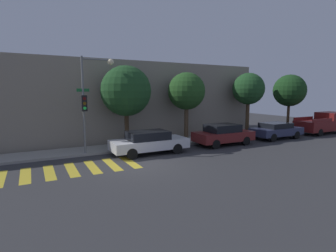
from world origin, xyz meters
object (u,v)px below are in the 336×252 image
Objects in this scene: tree_near_corner at (126,91)px; tree_midblock at (187,92)px; pickup_truck at (324,123)px; sedan_near_corner at (149,142)px; sedan_far_end at (276,130)px; tree_far_end at (248,89)px; tree_behind_truck at (290,91)px; sedan_middle at (223,134)px; traffic_light_pole at (90,93)px.

tree_near_corner reaches higher than tree_midblock.
pickup_truck is 18.10m from tree_near_corner.
sedan_near_corner reaches higher than sedan_far_end.
pickup_truck is (6.14, 0.00, 0.23)m from sedan_far_end.
tree_far_end is (10.71, 0.00, 0.18)m from tree_near_corner.
tree_behind_truck is at bearing 0.00° from tree_near_corner.
tree_near_corner reaches higher than sedan_near_corner.
sedan_far_end is at bearing -180.00° from pickup_truck.
tree_midblock reaches higher than pickup_truck.
sedan_near_corner is at bearing -150.52° from tree_midblock.
pickup_truck is 4.13m from tree_behind_truck.
tree_far_end is at bearing 26.94° from sedan_middle.
pickup_truck is at bearing -3.60° from traffic_light_pole.
pickup_truck reaches higher than sedan_near_corner.
tree_behind_truck is at bearing 0.00° from tree_far_end.
pickup_truck is (17.13, 0.00, 0.20)m from sedan_near_corner.
traffic_light_pole is at bearing 174.84° from sedan_far_end.
traffic_light_pole is 1.34× the size of sedan_middle.
tree_behind_truck is (15.25, 2.27, 3.09)m from sedan_near_corner.
tree_far_end reaches higher than sedan_near_corner.
sedan_middle is at bearing -54.28° from tree_midblock.
tree_midblock is at bearing -180.00° from tree_far_end.
tree_behind_truck is (18.34, 1.00, 0.21)m from traffic_light_pole.
tree_far_end is (-0.88, 2.27, 3.23)m from sedan_far_end.
tree_near_corner is at bearing 180.00° from tree_midblock.
sedan_far_end is at bearing -11.07° from tree_near_corner.
sedan_far_end is 0.80× the size of tree_behind_truck.
tree_near_corner reaches higher than tree_far_end.
sedan_far_end is 0.82× the size of pickup_truck.
tree_far_end is (13.19, 1.00, 0.32)m from traffic_light_pole.
sedan_near_corner is at bearing -171.54° from tree_behind_truck.
pickup_truck is at bearing 0.00° from sedan_near_corner.
pickup_truck is at bearing -17.89° from tree_far_end.
tree_behind_truck is at bearing 3.11° from traffic_light_pole.
tree_midblock is at bearing -0.00° from tree_near_corner.
tree_midblock reaches higher than sedan_middle.
sedan_near_corner is 10.84m from tree_far_end.
tree_midblock is at bearing 7.98° from traffic_light_pole.
tree_midblock is (7.10, 1.00, 0.12)m from traffic_light_pole.
traffic_light_pole reaches higher than tree_behind_truck.
sedan_middle is 0.79× the size of tree_near_corner.
tree_midblock is 0.96× the size of tree_behind_truck.
tree_near_corner is at bearing 160.05° from sedan_middle.
sedan_near_corner is 3.82m from tree_near_corner.
sedan_middle is 0.81× the size of pickup_truck.
traffic_light_pole is at bearing 171.72° from sedan_middle.
pickup_truck is at bearing -7.29° from tree_near_corner.
tree_behind_truck reaches higher than sedan_near_corner.
sedan_middle is at bearing -166.72° from tree_behind_truck.
sedan_near_corner is at bearing -180.00° from sedan_middle.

